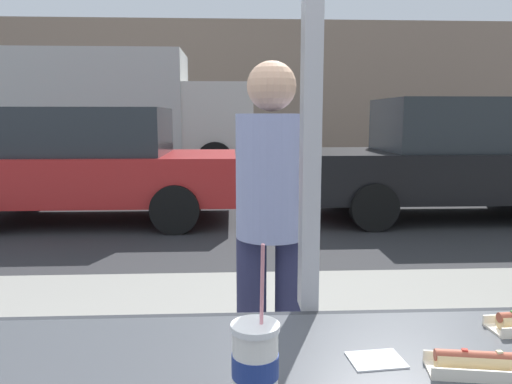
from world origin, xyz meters
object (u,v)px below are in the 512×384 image
at_px(hotdog_tray_near, 483,364).
at_px(parked_car_black, 454,158).
at_px(box_truck, 119,110).
at_px(soda_cup_right, 255,364).
at_px(pedestrian, 271,217).
at_px(parked_car_red, 91,164).

relative_size(hotdog_tray_near, parked_car_black, 0.05).
bearing_deg(hotdog_tray_near, box_truck, 105.79).
xyz_separation_m(soda_cup_right, hotdog_tray_near, (0.49, 0.09, -0.06)).
relative_size(hotdog_tray_near, box_truck, 0.04).
height_order(parked_car_black, pedestrian, parked_car_black).
xyz_separation_m(parked_car_black, box_truck, (-6.26, 5.93, 0.80)).
distance_m(hotdog_tray_near, pedestrian, 1.30).
bearing_deg(parked_car_red, parked_car_black, 0.00).
distance_m(hotdog_tray_near, box_truck, 12.70).
height_order(parked_car_red, box_truck, box_truck).
bearing_deg(box_truck, parked_car_black, -43.46).
height_order(soda_cup_right, hotdog_tray_near, soda_cup_right).
height_order(soda_cup_right, box_truck, box_truck).
xyz_separation_m(box_truck, pedestrian, (3.10, -10.96, -0.63)).
height_order(parked_car_red, parked_car_black, parked_car_black).
relative_size(parked_car_red, parked_car_black, 0.92).
distance_m(soda_cup_right, parked_car_black, 7.17).
height_order(soda_cup_right, pedestrian, pedestrian).
bearing_deg(hotdog_tray_near, soda_cup_right, -169.14).
xyz_separation_m(parked_car_red, parked_car_black, (5.37, 0.00, 0.06)).
relative_size(parked_car_black, box_truck, 0.70).
relative_size(parked_car_red, pedestrian, 2.56).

